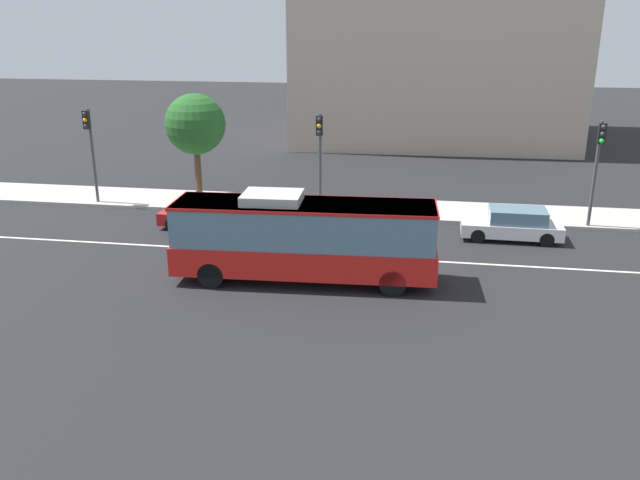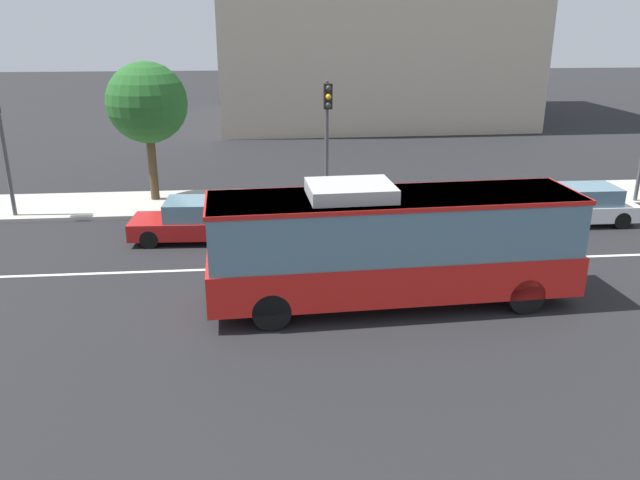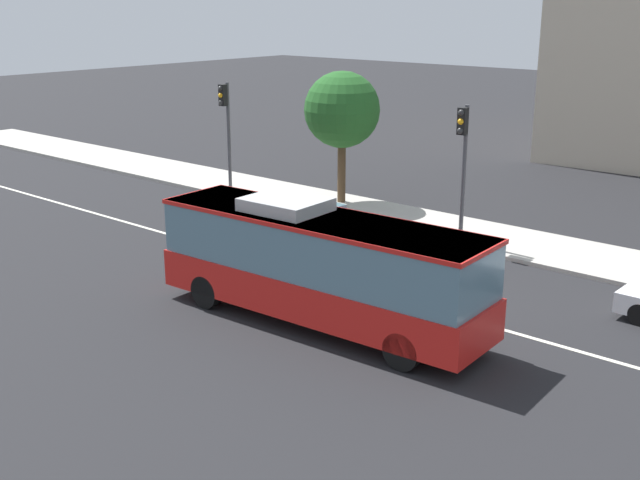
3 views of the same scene
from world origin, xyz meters
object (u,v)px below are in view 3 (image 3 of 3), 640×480
at_px(traffic_light_mid_block, 226,119).
at_px(transit_bus, 319,262).
at_px(traffic_light_far_corner, 463,151).
at_px(sedan_red_ahead, 304,221).
at_px(street_tree_kerbside_left, 342,110).

bearing_deg(traffic_light_mid_block, transit_bus, 54.38).
xyz_separation_m(transit_bus, traffic_light_mid_block, (-13.23, 8.95, 1.75)).
bearing_deg(traffic_light_far_corner, sedan_red_ahead, -60.45).
distance_m(transit_bus, street_tree_kerbside_left, 13.82).
bearing_deg(traffic_light_far_corner, street_tree_kerbside_left, -108.21).
distance_m(traffic_light_mid_block, street_tree_kerbside_left, 5.59).
bearing_deg(street_tree_kerbside_left, transit_bus, -53.70).
distance_m(transit_bus, traffic_light_mid_block, 16.07).
bearing_deg(transit_bus, sedan_red_ahead, 131.68).
height_order(sedan_red_ahead, street_tree_kerbside_left, street_tree_kerbside_left).
distance_m(transit_bus, sedan_red_ahead, 8.29).
distance_m(traffic_light_mid_block, traffic_light_far_corner, 12.38).
relative_size(sedan_red_ahead, traffic_light_far_corner, 0.88).
bearing_deg(sedan_red_ahead, street_tree_kerbside_left, -63.16).
xyz_separation_m(sedan_red_ahead, street_tree_kerbside_left, (-2.29, 5.11, 3.47)).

